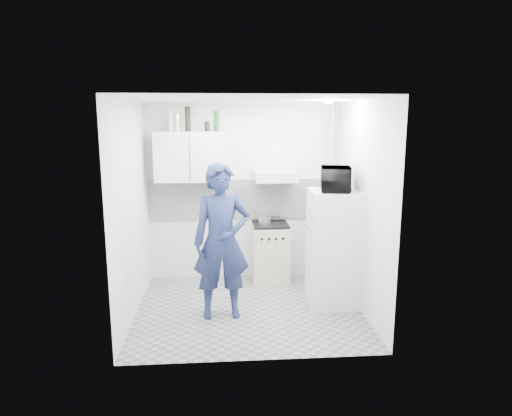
{
  "coord_description": "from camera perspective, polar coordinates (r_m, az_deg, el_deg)",
  "views": [
    {
      "loc": [
        -0.33,
        -5.42,
        2.39
      ],
      "look_at": [
        0.12,
        0.3,
        1.25
      ],
      "focal_mm": 32.0,
      "sensor_mm": 36.0,
      "label": 1
    }
  ],
  "objects": [
    {
      "name": "range_hood",
      "position": [
        6.52,
        2.45,
        4.0
      ],
      "size": [
        0.6,
        0.5,
        0.14
      ],
      "primitive_type": "cube",
      "color": "beige",
      "rests_on": "wall_back"
    },
    {
      "name": "pipe_a",
      "position": [
        6.88,
        9.31,
        1.96
      ],
      "size": [
        0.05,
        0.05,
        2.6
      ],
      "primitive_type": "cylinder",
      "color": "beige",
      "rests_on": "floor"
    },
    {
      "name": "bottle_c",
      "position": [
        6.52,
        -9.84,
        10.51
      ],
      "size": [
        0.06,
        0.06,
        0.25
      ],
      "primitive_type": "cylinder",
      "color": "silver",
      "rests_on": "upper_cabinet"
    },
    {
      "name": "canister_b",
      "position": [
        6.5,
        -6.14,
        10.11
      ],
      "size": [
        0.07,
        0.07,
        0.14
      ],
      "primitive_type": "cylinder",
      "color": "black",
      "rests_on": "upper_cabinet"
    },
    {
      "name": "stove_top",
      "position": [
        6.64,
        1.83,
        -2.08
      ],
      "size": [
        0.51,
        0.51,
        0.03
      ],
      "primitive_type": "cube",
      "color": "black",
      "rests_on": "stove"
    },
    {
      "name": "saucepan",
      "position": [
        6.66,
        1.11,
        -1.42
      ],
      "size": [
        0.19,
        0.19,
        0.11
      ],
      "primitive_type": "cylinder",
      "color": "silver",
      "rests_on": "stove_top"
    },
    {
      "name": "microwave",
      "position": [
        5.77,
        9.95,
        3.6
      ],
      "size": [
        0.59,
        0.45,
        0.29
      ],
      "primitive_type": "imported",
      "rotation": [
        0.0,
        0.0,
        1.38
      ],
      "color": "black",
      "rests_on": "fridge"
    },
    {
      "name": "pipe_b",
      "position": [
        6.85,
        8.34,
        1.95
      ],
      "size": [
        0.04,
        0.04,
        2.6
      ],
      "primitive_type": "cylinder",
      "color": "beige",
      "rests_on": "floor"
    },
    {
      "name": "ceiling",
      "position": [
        5.44,
        -1.01,
        13.45
      ],
      "size": [
        2.8,
        2.8,
        0.0
      ],
      "primitive_type": "plane",
      "color": "white",
      "rests_on": "wall_back"
    },
    {
      "name": "bottle_b",
      "position": [
        6.53,
        -10.66,
        10.57
      ],
      "size": [
        0.07,
        0.07,
        0.27
      ],
      "primitive_type": "cylinder",
      "color": "#B2B7BC",
      "rests_on": "upper_cabinet"
    },
    {
      "name": "floor",
      "position": [
        5.93,
        -0.92,
        -12.52
      ],
      "size": [
        2.8,
        2.8,
        0.0
      ],
      "primitive_type": "plane",
      "color": "gray",
      "rests_on": "ground"
    },
    {
      "name": "person",
      "position": [
        5.46,
        -4.31,
        -4.22
      ],
      "size": [
        0.71,
        0.5,
        1.88
      ],
      "primitive_type": "imported",
      "rotation": [
        0.0,
        0.0,
        0.07
      ],
      "color": "#1D274E",
      "rests_on": "floor"
    },
    {
      "name": "bottle_e",
      "position": [
        6.5,
        -4.99,
        10.77
      ],
      "size": [
        0.07,
        0.07,
        0.28
      ],
      "primitive_type": "cylinder",
      "color": "#144C1E",
      "rests_on": "upper_cabinet"
    },
    {
      "name": "upper_cabinet",
      "position": [
        6.53,
        -8.19,
        6.38
      ],
      "size": [
        1.0,
        0.35,
        0.7
      ],
      "primitive_type": "cube",
      "color": "white",
      "rests_on": "wall_back"
    },
    {
      "name": "backsplash",
      "position": [
        6.77,
        -1.6,
        1.1
      ],
      "size": [
        2.74,
        0.03,
        0.6
      ],
      "primitive_type": "cube",
      "color": "white",
      "rests_on": "wall_back"
    },
    {
      "name": "bottle_d",
      "position": [
        6.51,
        -8.52,
        10.95
      ],
      "size": [
        0.08,
        0.08,
        0.34
      ],
      "primitive_type": "cylinder",
      "color": "black",
      "rests_on": "upper_cabinet"
    },
    {
      "name": "wall_back",
      "position": [
        6.77,
        -1.61,
        1.96
      ],
      "size": [
        2.8,
        0.0,
        2.8
      ],
      "primitive_type": "plane",
      "rotation": [
        1.57,
        0.0,
        0.0
      ],
      "color": "silver",
      "rests_on": "floor"
    },
    {
      "name": "stove",
      "position": [
        6.75,
        1.8,
        -5.71
      ],
      "size": [
        0.53,
        0.53,
        0.85
      ],
      "primitive_type": "cube",
      "color": "beige",
      "rests_on": "floor"
    },
    {
      "name": "fridge",
      "position": [
        5.95,
        9.66,
        -4.96
      ],
      "size": [
        0.63,
        0.63,
        1.49
      ],
      "primitive_type": "cube",
      "rotation": [
        0.0,
        0.0,
        -0.02
      ],
      "color": "white",
      "rests_on": "floor"
    },
    {
      "name": "ceiling_spot_fixture",
      "position": [
        5.78,
        9.07,
        12.89
      ],
      "size": [
        0.1,
        0.1,
        0.02
      ],
      "primitive_type": "cylinder",
      "color": "white",
      "rests_on": "ceiling"
    },
    {
      "name": "wall_left",
      "position": [
        5.63,
        -15.33,
        -0.32
      ],
      "size": [
        0.0,
        2.6,
        2.6
      ],
      "primitive_type": "plane",
      "rotation": [
        1.57,
        0.0,
        1.57
      ],
      "color": "silver",
      "rests_on": "floor"
    },
    {
      "name": "wall_right",
      "position": [
        5.79,
        12.99,
        0.1
      ],
      "size": [
        0.0,
        2.6,
        2.6
      ],
      "primitive_type": "plane",
      "rotation": [
        1.57,
        0.0,
        -1.57
      ],
      "color": "silver",
      "rests_on": "floor"
    }
  ]
}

